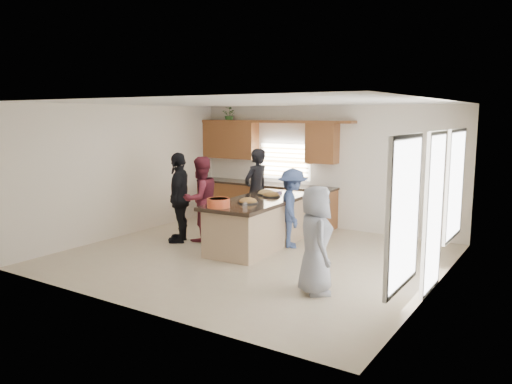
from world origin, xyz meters
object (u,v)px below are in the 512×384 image
Objects in this scene: island at (259,224)px; salad_bowl at (218,202)px; woman_right_back at (292,208)px; woman_right_front at (316,240)px; woman_left_front at (180,197)px; woman_left_back at (256,190)px; woman_left_mid at (201,199)px.

salad_bowl reaches higher than island.
woman_right_front is (1.53, -2.11, 0.01)m from woman_right_back.
island is at bearing 79.57° from woman_left_front.
salad_bowl is at bearing 23.84° from woman_left_back.
island is 1.28m from salad_bowl.
woman_left_back is 1.19× the size of woman_right_back.
woman_right_front is (2.24, -0.64, -0.25)m from salad_bowl.
woman_left_back is (-0.60, 2.18, -0.11)m from salad_bowl.
woman_left_front is at bearing 157.62° from salad_bowl.
salad_bowl is 0.22× the size of woman_left_back.
island is 1.77× the size of woman_right_back.
woman_left_mid is 1.92m from woman_right_back.
woman_right_back is at bearing -2.96° from woman_right_front.
woman_right_front is at bearing 79.66° from woman_left_mid.
woman_left_back reaches higher than woman_right_back.
woman_right_front reaches higher than salad_bowl.
salad_bowl is 1.56m from woman_left_front.
salad_bowl is 0.22× the size of woman_left_front.
woman_left_back is 1.17× the size of woman_right_front.
island is 1.58× the size of woman_left_mid.
woman_left_mid is at bearing 76.43° from woman_right_back.
salad_bowl is 0.23× the size of woman_left_mid.
island is at bearing 82.70° from salad_bowl.
salad_bowl is (-0.14, -1.13, 0.59)m from island.
woman_left_front reaches higher than island.
woman_left_back is 1.40m from woman_left_mid.
woman_left_back reaches higher than salad_bowl.
woman_left_back is at bearing 122.92° from woman_left_front.
woman_left_back is at bearing 105.35° from salad_bowl.
woman_left_back is at bearing 171.97° from woman_left_mid.
woman_left_front is 2.32m from woman_right_back.
salad_bowl is at bearing 123.07° from woman_right_back.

